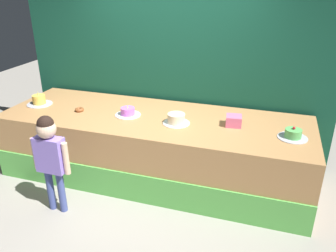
% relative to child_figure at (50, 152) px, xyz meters
% --- Properties ---
extents(ground_plane, '(12.00, 12.00, 0.00)m').
position_rel_child_figure_xyz_m(ground_plane, '(0.79, 0.41, -0.75)').
color(ground_plane, gray).
extents(stage_platform, '(3.91, 1.32, 0.84)m').
position_rel_child_figure_xyz_m(stage_platform, '(0.79, 1.06, -0.33)').
color(stage_platform, '#B27F4C').
rests_on(stage_platform, ground_plane).
extents(curtain_backdrop, '(4.43, 0.08, 2.75)m').
position_rel_child_figure_xyz_m(curtain_backdrop, '(0.79, 1.81, 0.63)').
color(curtain_backdrop, '#144C38').
rests_on(curtain_backdrop, ground_plane).
extents(child_figure, '(0.45, 0.21, 1.16)m').
position_rel_child_figure_xyz_m(child_figure, '(0.00, 0.00, 0.00)').
color(child_figure, '#3F4C8C').
rests_on(child_figure, ground_plane).
extents(pink_box, '(0.20, 0.20, 0.12)m').
position_rel_child_figure_xyz_m(pink_box, '(1.79, 1.09, 0.15)').
color(pink_box, '#E26590').
rests_on(pink_box, stage_platform).
extents(donut, '(0.12, 0.12, 0.04)m').
position_rel_child_figure_xyz_m(donut, '(-0.20, 0.94, 0.11)').
color(donut, brown).
rests_on(donut, stage_platform).
extents(cake_far_left, '(0.34, 0.34, 0.19)m').
position_rel_child_figure_xyz_m(cake_far_left, '(-0.87, 1.00, 0.15)').
color(cake_far_left, silver).
rests_on(cake_far_left, stage_platform).
extents(cake_center_left, '(0.33, 0.33, 0.15)m').
position_rel_child_figure_xyz_m(cake_center_left, '(0.46, 1.01, 0.13)').
color(cake_center_left, silver).
rests_on(cake_center_left, stage_platform).
extents(cake_center_right, '(0.33, 0.33, 0.12)m').
position_rel_child_figure_xyz_m(cake_center_right, '(1.13, 0.95, 0.15)').
color(cake_center_right, white).
rests_on(cake_center_right, stage_platform).
extents(cake_far_right, '(0.32, 0.32, 0.14)m').
position_rel_child_figure_xyz_m(cake_far_right, '(2.46, 0.95, 0.13)').
color(cake_far_right, silver).
rests_on(cake_far_right, stage_platform).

